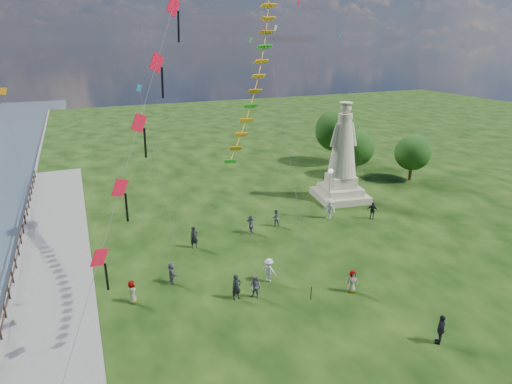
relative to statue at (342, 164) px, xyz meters
name	(u,v)px	position (x,y,z in m)	size (l,w,h in m)	color
waterfront	(29,306)	(-27.10, -8.14, -3.63)	(200.00, 200.00, 1.51)	#364551
statue	(342,164)	(0.00, 0.00, 0.00)	(5.28, 5.28, 9.45)	#C4B394
lamppost	(330,183)	(-3.67, -3.74, -0.30)	(0.42, 0.42, 4.54)	silver
tree_row	(357,139)	(7.19, 7.80, 0.18)	(8.83, 13.80, 6.81)	#382314
person_0	(236,287)	(-15.48, -12.31, -2.74)	(0.60, 0.40, 1.66)	black
person_1	(255,287)	(-14.40, -12.69, -2.80)	(0.75, 0.46, 1.55)	#595960
person_2	(269,270)	(-12.83, -11.22, -2.76)	(1.04, 0.54, 1.62)	silver
person_3	(441,329)	(-7.18, -20.13, -2.73)	(0.98, 0.50, 1.68)	black
person_4	(352,281)	(-8.60, -14.37, -2.82)	(0.73, 0.45, 1.50)	#595960
person_5	(172,273)	(-18.68, -8.97, -2.84)	(1.35, 0.58, 1.45)	#595960
person_6	(194,237)	(-16.04, -4.73, -2.70)	(0.63, 0.42, 1.74)	black
person_7	(276,218)	(-8.68, -3.47, -2.81)	(0.74, 0.45, 1.51)	#595960
person_8	(329,209)	(-3.67, -3.84, -2.66)	(1.18, 0.61, 1.83)	silver
person_9	(372,210)	(-0.21, -5.35, -2.80)	(0.90, 0.46, 1.54)	black
person_10	(132,292)	(-21.34, -10.24, -2.84)	(0.71, 0.44, 1.46)	#595960
person_11	(251,224)	(-11.15, -3.99, -2.77)	(1.48, 0.64, 1.59)	#595960
red_kite_train	(147,102)	(-19.87, -12.52, 8.56)	(9.21, 9.35, 19.54)	black
small_kites	(227,43)	(-9.42, 5.85, 11.01)	(30.05, 16.62, 31.38)	teal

